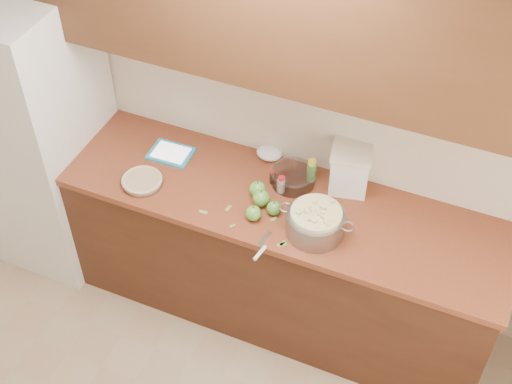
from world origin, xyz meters
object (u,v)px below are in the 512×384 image
at_px(pie, 142,181).
at_px(colander, 316,222).
at_px(flour_canister, 350,168).
at_px(tablet, 171,153).

height_order(pie, colander, colander).
bearing_deg(pie, flour_canister, 22.21).
distance_m(pie, flour_canister, 1.11).
bearing_deg(pie, colander, 2.21).
bearing_deg(flour_canister, tablet, -171.42).
relative_size(pie, tablet, 0.94).
distance_m(colander, tablet, 0.97).
height_order(flour_canister, tablet, flour_canister).
xyz_separation_m(colander, tablet, (-0.94, 0.23, -0.06)).
relative_size(colander, tablet, 1.62).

